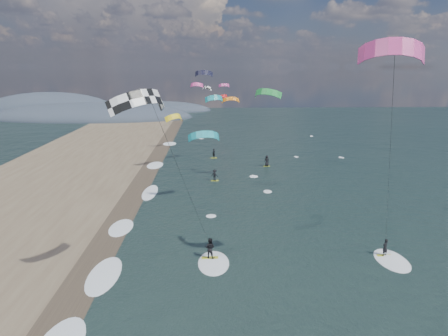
{
  "coord_description": "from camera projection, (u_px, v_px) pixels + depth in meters",
  "views": [
    {
      "loc": [
        -2.15,
        -20.41,
        15.78
      ],
      "look_at": [
        -1.0,
        12.0,
        7.0
      ],
      "focal_mm": 30.0,
      "sensor_mm": 36.0,
      "label": 1
    }
  ],
  "objects": [
    {
      "name": "ground",
      "position": [
        246.0,
        322.0,
        23.89
      ],
      "size": [
        260.0,
        260.0,
        0.0
      ],
      "primitive_type": "plane",
      "color": "black",
      "rests_on": "ground"
    },
    {
      "name": "far_kitesurfers",
      "position": [
        235.0,
        165.0,
        58.73
      ],
      "size": [
        9.78,
        14.73,
        1.83
      ],
      "color": "gold",
      "rests_on": "ground"
    },
    {
      "name": "coastal_hills",
      "position": [
        85.0,
        115.0,
        126.4
      ],
      "size": [
        80.0,
        41.0,
        15.0
      ],
      "color": "#3D4756",
      "rests_on": "ground"
    },
    {
      "name": "kitesurfer_near_a",
      "position": [
        394.0,
        107.0,
        24.08
      ],
      "size": [
        7.65,
        8.69,
        17.82
      ],
      "color": "gold",
      "rests_on": "ground"
    },
    {
      "name": "bg_kite_field",
      "position": [
        218.0,
        95.0,
        71.3
      ],
      "size": [
        15.74,
        69.78,
        7.66
      ],
      "color": "teal",
      "rests_on": "ground"
    },
    {
      "name": "wet_sand_strip",
      "position": [
        101.0,
        251.0,
        33.12
      ],
      "size": [
        3.0,
        240.0,
        0.0
      ],
      "primitive_type": "cube",
      "color": "#382D23",
      "rests_on": "ground"
    },
    {
      "name": "kitesurfer_near_b",
      "position": [
        173.0,
        157.0,
        25.05
      ],
      "size": [
        7.02,
        9.38,
        15.03
      ],
      "color": "gold",
      "rests_on": "ground"
    },
    {
      "name": "shoreline_surf",
      "position": [
        126.0,
        229.0,
        37.74
      ],
      "size": [
        2.4,
        79.4,
        0.11
      ],
      "color": "white",
      "rests_on": "ground"
    }
  ]
}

